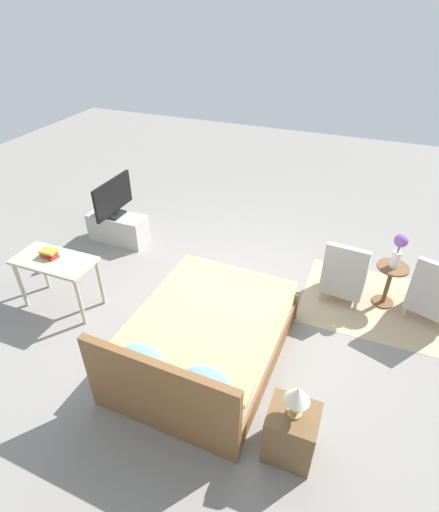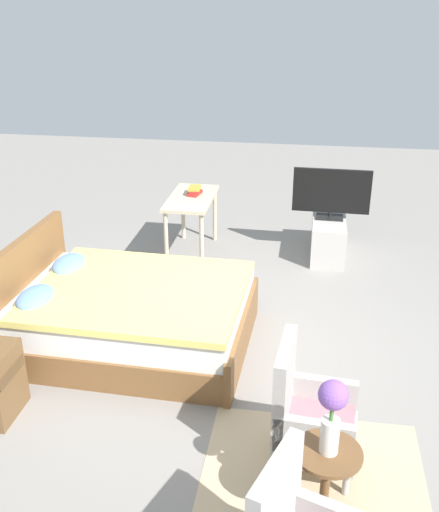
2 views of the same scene
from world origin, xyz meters
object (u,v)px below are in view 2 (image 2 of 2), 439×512
object	(u,v)px
armchair_by_window_right	(308,417)
side_table	(325,481)
vanity_desk	(191,205)
book_stack	(195,191)
tv_stand	(328,236)
tv_flatscreen	(331,193)
bed	(127,314)
flower_vase	(332,410)

from	to	relation	value
armchair_by_window_right	side_table	distance (m)	0.57
vanity_desk	book_stack	xyz separation A→B (m)	(0.08, -0.03, 0.16)
tv_stand	vanity_desk	bearing A→B (deg)	97.78
tv_flatscreen	bed	bearing A→B (deg)	142.06
bed	book_stack	bearing A→B (deg)	-5.32
vanity_desk	book_stack	distance (m)	0.18
flower_vase	tv_stand	world-z (taller)	flower_vase
armchair_by_window_right	flower_vase	bearing A→B (deg)	-168.47
bed	tv_stand	world-z (taller)	bed
tv_stand	tv_flatscreen	distance (m)	0.56
armchair_by_window_right	tv_flatscreen	bearing A→B (deg)	-2.74
tv_flatscreen	vanity_desk	bearing A→B (deg)	97.86
side_table	tv_stand	size ratio (longest dim) A/B	0.63
side_table	vanity_desk	bearing A→B (deg)	21.85
bed	tv_stand	bearing A→B (deg)	-37.97
tv_stand	vanity_desk	xyz separation A→B (m)	(-0.23, 1.66, 0.39)
side_table	tv_stand	distance (m)	4.23
bed	vanity_desk	bearing A→B (deg)	-4.78
flower_vase	tv_flatscreen	size ratio (longest dim) A/B	0.52
tv_stand	armchair_by_window_right	bearing A→B (deg)	177.25
armchair_by_window_right	side_table	bearing A→B (deg)	-168.47
vanity_desk	tv_stand	bearing A→B (deg)	-82.22
armchair_by_window_right	book_stack	world-z (taller)	armchair_by_window_right
tv_stand	vanity_desk	distance (m)	1.72
bed	tv_flatscreen	world-z (taller)	tv_flatscreen
vanity_desk	armchair_by_window_right	bearing A→B (deg)	-156.58
flower_vase	tv_flatscreen	xyz separation A→B (m)	(4.23, -0.06, -0.10)
bed	flower_vase	size ratio (longest dim) A/B	4.55
side_table	flower_vase	size ratio (longest dim) A/B	1.27
bed	book_stack	world-z (taller)	bed
tv_stand	book_stack	distance (m)	1.73
side_table	book_stack	size ratio (longest dim) A/B	2.51
tv_stand	book_stack	bearing A→B (deg)	95.01
armchair_by_window_right	side_table	size ratio (longest dim) A/B	1.52
bed	vanity_desk	xyz separation A→B (m)	(2.13, -0.18, 0.33)
flower_vase	armchair_by_window_right	bearing A→B (deg)	11.53
tv_stand	vanity_desk	size ratio (longest dim) A/B	0.92
bed	tv_flatscreen	xyz separation A→B (m)	(2.36, -1.84, 0.50)
armchair_by_window_right	tv_stand	size ratio (longest dim) A/B	0.96
tv_flatscreen	side_table	bearing A→B (deg)	179.16
side_table	tv_flatscreen	size ratio (longest dim) A/B	0.66
bed	side_table	xyz separation A→B (m)	(-1.86, -1.78, 0.08)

